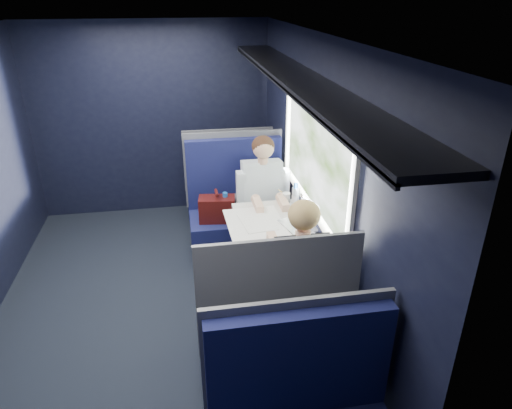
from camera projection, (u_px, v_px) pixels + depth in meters
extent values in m
cube|color=black|center=(158.00, 308.00, 4.10)|extent=(2.80, 4.20, 0.01)
cube|color=black|center=(320.00, 178.00, 3.83)|extent=(0.10, 4.20, 2.30)
cube|color=black|center=(153.00, 120.00, 5.52)|extent=(2.80, 0.10, 2.30)
cube|color=silver|center=(125.00, 28.00, 3.09)|extent=(2.80, 4.20, 0.10)
cube|color=beige|center=(316.00, 108.00, 3.56)|extent=(0.03, 1.84, 0.07)
cube|color=beige|center=(311.00, 206.00, 3.93)|extent=(0.03, 1.84, 0.07)
cube|color=beige|center=(352.00, 205.00, 2.96)|extent=(0.03, 0.07, 0.78)
cube|color=beige|center=(288.00, 130.00, 4.53)|extent=(0.03, 0.07, 0.78)
cube|color=black|center=(298.00, 78.00, 3.44)|extent=(0.36, 4.10, 0.04)
cube|color=black|center=(276.00, 82.00, 3.42)|extent=(0.02, 4.10, 0.03)
cube|color=red|center=(318.00, 89.00, 3.50)|extent=(0.01, 0.10, 0.12)
cylinder|color=#54565E|center=(254.00, 265.00, 4.08)|extent=(0.08, 0.08, 0.70)
cube|color=silver|center=(274.00, 227.00, 3.95)|extent=(0.62, 1.00, 0.04)
cube|color=#0D0F3B|center=(239.00, 236.00, 4.83)|extent=(1.00, 0.50, 0.45)
cube|color=#0D0F3B|center=(234.00, 173.00, 4.84)|extent=(1.00, 0.10, 0.75)
cube|color=#54565E|center=(233.00, 169.00, 4.87)|extent=(1.04, 0.03, 0.82)
cube|color=#54565E|center=(239.00, 210.00, 4.64)|extent=(0.06, 0.40, 0.20)
cube|color=#42100E|center=(217.00, 209.00, 4.60)|extent=(0.38, 0.23, 0.25)
cylinder|color=#42100E|center=(216.00, 193.00, 4.53)|extent=(0.05, 0.15, 0.03)
cylinder|color=silver|center=(225.00, 209.00, 4.63)|extent=(0.09, 0.09, 0.25)
cylinder|color=#1655AB|center=(225.00, 195.00, 4.56)|extent=(0.05, 0.05, 0.05)
cube|color=#0D0F3B|center=(267.00, 335.00, 3.44)|extent=(1.00, 0.50, 0.45)
cube|color=#0D0F3B|center=(277.00, 294.00, 2.91)|extent=(1.00, 0.10, 0.75)
cube|color=#54565E|center=(279.00, 296.00, 2.85)|extent=(1.04, 0.03, 0.82)
cube|color=#54565E|center=(266.00, 296.00, 3.34)|extent=(0.06, 0.40, 0.20)
cube|color=#0D0F3B|center=(227.00, 194.00, 5.81)|extent=(1.00, 0.40, 0.45)
cube|color=#0D0F3B|center=(228.00, 159.00, 5.35)|extent=(1.00, 0.10, 0.66)
cube|color=#54565E|center=(229.00, 159.00, 5.30)|extent=(1.04, 0.03, 0.72)
cube|color=#0D0F3B|center=(299.00, 363.00, 2.43)|extent=(1.00, 0.10, 0.66)
cube|color=#54565E|center=(297.00, 353.00, 2.47)|extent=(1.04, 0.03, 0.72)
cube|color=black|center=(265.00, 214.00, 4.61)|extent=(0.36, 0.44, 0.16)
cube|color=black|center=(268.00, 250.00, 4.56)|extent=(0.32, 0.12, 0.45)
cube|color=silver|center=(262.00, 185.00, 4.65)|extent=(0.40, 0.29, 0.53)
cylinder|color=#D8A88C|center=(263.00, 160.00, 4.49)|extent=(0.10, 0.10, 0.06)
sphere|color=#D8A88C|center=(263.00, 148.00, 4.41)|extent=(0.21, 0.21, 0.21)
sphere|color=#382114|center=(263.00, 146.00, 4.42)|extent=(0.22, 0.22, 0.22)
cube|color=silver|center=(241.00, 188.00, 4.58)|extent=(0.09, 0.12, 0.34)
cube|color=silver|center=(284.00, 185.00, 4.64)|extent=(0.09, 0.12, 0.34)
cube|color=black|center=(296.00, 288.00, 3.47)|extent=(0.36, 0.44, 0.16)
cube|color=black|center=(289.00, 304.00, 3.78)|extent=(0.32, 0.12, 0.45)
cube|color=black|center=(303.00, 272.00, 3.22)|extent=(0.40, 0.29, 0.53)
cylinder|color=#D8A88C|center=(303.00, 234.00, 3.14)|extent=(0.10, 0.10, 0.06)
sphere|color=#D8A88C|center=(304.00, 216.00, 3.10)|extent=(0.21, 0.21, 0.21)
sphere|color=#AA8A4F|center=(304.00, 215.00, 3.08)|extent=(0.22, 0.22, 0.22)
cube|color=black|center=(272.00, 272.00, 3.22)|extent=(0.09, 0.12, 0.34)
cube|color=black|center=(331.00, 266.00, 3.29)|extent=(0.09, 0.12, 0.34)
cube|color=#AA8A4F|center=(306.00, 262.00, 3.12)|extent=(0.26, 0.07, 0.36)
cube|color=white|center=(256.00, 225.00, 3.94)|extent=(0.51, 0.72, 0.01)
cube|color=silver|center=(298.00, 225.00, 3.92)|extent=(0.32, 0.38, 0.02)
cube|color=silver|center=(312.00, 211.00, 3.89)|extent=(0.10, 0.32, 0.22)
cube|color=black|center=(311.00, 212.00, 3.89)|extent=(0.08, 0.27, 0.18)
cylinder|color=silver|center=(295.00, 197.00, 4.24)|extent=(0.07, 0.07, 0.19)
cylinder|color=#1655AB|center=(296.00, 186.00, 4.19)|extent=(0.04, 0.04, 0.04)
cylinder|color=white|center=(286.00, 198.00, 4.35)|extent=(0.07, 0.07, 0.09)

